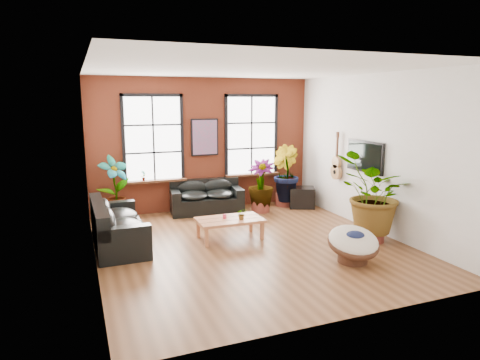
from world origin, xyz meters
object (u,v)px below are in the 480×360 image
Objects in this scene: sofa_left at (115,226)px; papasan_chair at (353,243)px; sofa_back at (206,198)px; coffee_table at (230,221)px.

sofa_left reaches higher than papasan_chair.
sofa_left reaches higher than sofa_back.
sofa_left is 4.68m from papasan_chair.
sofa_back is 1.76× the size of papasan_chair.
papasan_chair is at bearing -123.24° from sofa_left.
papasan_chair is (3.95, -2.51, -0.05)m from sofa_left.
sofa_left reaches higher than coffee_table.
sofa_back is 4.63m from papasan_chair.
sofa_back is 2.32m from coffee_table.
sofa_left is at bearing 169.62° from coffee_table.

